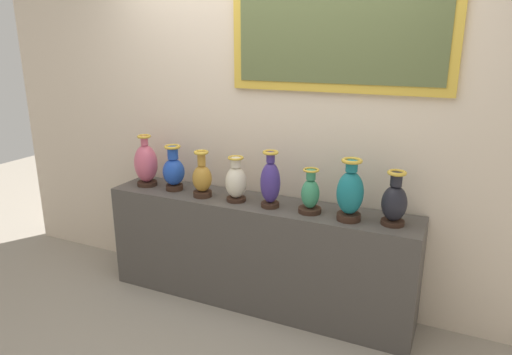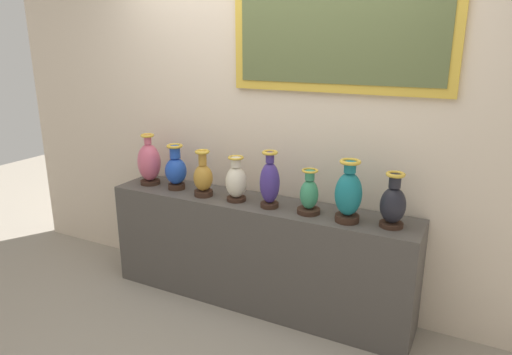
{
  "view_description": "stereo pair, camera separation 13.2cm",
  "coord_description": "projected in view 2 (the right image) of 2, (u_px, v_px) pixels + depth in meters",
  "views": [
    {
      "loc": [
        1.32,
        -2.84,
        1.92
      ],
      "look_at": [
        0.0,
        0.0,
        0.99
      ],
      "focal_mm": 32.34,
      "sensor_mm": 36.0,
      "label": 1
    },
    {
      "loc": [
        1.44,
        -2.78,
        1.92
      ],
      "look_at": [
        0.0,
        0.0,
        0.99
      ],
      "focal_mm": 32.34,
      "sensor_mm": 36.0,
      "label": 2
    }
  ],
  "objects": [
    {
      "name": "vase_jade",
      "position": [
        309.0,
        195.0,
        3.06
      ],
      "size": [
        0.16,
        0.16,
        0.3
      ],
      "color": "#382319",
      "rests_on": "display_shelf"
    },
    {
      "name": "vase_rose",
      "position": [
        149.0,
        163.0,
        3.68
      ],
      "size": [
        0.18,
        0.18,
        0.41
      ],
      "color": "#382319",
      "rests_on": "display_shelf"
    },
    {
      "name": "vase_indigo",
      "position": [
        270.0,
        182.0,
        3.16
      ],
      "size": [
        0.14,
        0.14,
        0.4
      ],
      "color": "#382319",
      "rests_on": "display_shelf"
    },
    {
      "name": "display_shelf",
      "position": [
        256.0,
        253.0,
        3.43
      ],
      "size": [
        2.32,
        0.41,
        0.81
      ],
      "primitive_type": "cube",
      "color": "#4C4742",
      "rests_on": "ground_plane"
    },
    {
      "name": "vase_sapphire",
      "position": [
        176.0,
        170.0,
        3.56
      ],
      "size": [
        0.17,
        0.17,
        0.35
      ],
      "color": "#382319",
      "rests_on": "display_shelf"
    },
    {
      "name": "back_wall",
      "position": [
        274.0,
        99.0,
        3.33
      ],
      "size": [
        4.98,
        0.14,
        3.01
      ],
      "color": "beige",
      "rests_on": "ground_plane"
    },
    {
      "name": "vase_teal",
      "position": [
        348.0,
        194.0,
        2.91
      ],
      "size": [
        0.17,
        0.17,
        0.41
      ],
      "color": "#382319",
      "rests_on": "display_shelf"
    },
    {
      "name": "vase_ochre",
      "position": [
        203.0,
        177.0,
        3.41
      ],
      "size": [
        0.14,
        0.14,
        0.35
      ],
      "color": "#382319",
      "rests_on": "display_shelf"
    },
    {
      "name": "vase_onyx",
      "position": [
        393.0,
        204.0,
        2.83
      ],
      "size": [
        0.16,
        0.16,
        0.35
      ],
      "color": "#382319",
      "rests_on": "display_shelf"
    },
    {
      "name": "ground_plane",
      "position": [
        256.0,
        301.0,
        3.55
      ],
      "size": [
        10.98,
        10.98,
        0.0
      ],
      "primitive_type": "plane",
      "color": "gray"
    },
    {
      "name": "vase_ivory",
      "position": [
        236.0,
        181.0,
        3.3
      ],
      "size": [
        0.15,
        0.15,
        0.33
      ],
      "color": "#382319",
      "rests_on": "display_shelf"
    }
  ]
}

